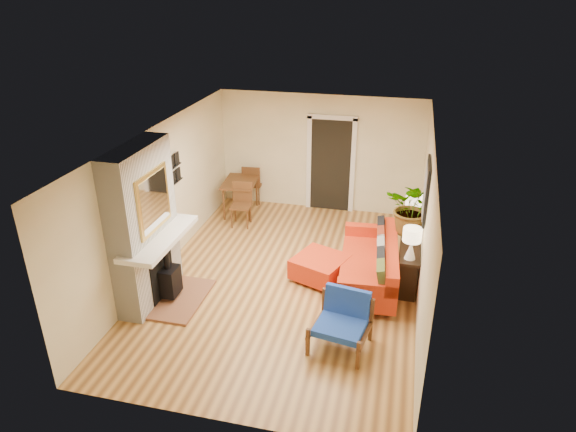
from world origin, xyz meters
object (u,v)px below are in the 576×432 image
object	(u,v)px
lamp_far	(413,204)
houseplant	(413,208)
sofa	(373,264)
lamp_near	(412,240)
ottoman	(320,267)
blue_chair	(343,318)
dining_table	(244,188)
console_table	(410,246)

from	to	relation	value
lamp_far	houseplant	distance (m)	0.56
sofa	lamp_near	xyz separation A→B (m)	(0.58, -0.30, 0.69)
ottoman	lamp_far	distance (m)	2.10
blue_chair	dining_table	world-z (taller)	dining_table
ottoman	blue_chair	xyz separation A→B (m)	(0.62, -1.65, 0.20)
sofa	console_table	xyz separation A→B (m)	(0.58, 0.42, 0.20)
console_table	houseplant	size ratio (longest dim) A/B	1.88
blue_chair	lamp_far	world-z (taller)	lamp_far
dining_table	lamp_far	xyz separation A→B (m)	(3.65, -1.12, 0.46)
ottoman	lamp_near	bearing A→B (deg)	-8.20
console_table	lamp_near	xyz separation A→B (m)	(0.00, -0.72, 0.49)
console_table	blue_chair	bearing A→B (deg)	-111.88
blue_chair	console_table	distance (m)	2.33
console_table	lamp_far	size ratio (longest dim) A/B	3.43
sofa	lamp_near	bearing A→B (deg)	-26.95
lamp_near	sofa	bearing A→B (deg)	153.05
blue_chair	console_table	xyz separation A→B (m)	(0.87, 2.16, 0.14)
console_table	houseplant	xyz separation A→B (m)	(-0.01, 0.19, 0.64)
sofa	console_table	size ratio (longest dim) A/B	1.21
lamp_near	houseplant	bearing A→B (deg)	90.63
dining_table	houseplant	xyz separation A→B (m)	(3.64, -1.66, 0.61)
lamp_near	houseplant	size ratio (longest dim) A/B	0.55
lamp_near	blue_chair	bearing A→B (deg)	-121.09
dining_table	console_table	size ratio (longest dim) A/B	0.94
sofa	houseplant	bearing A→B (deg)	47.25
console_table	lamp_far	world-z (taller)	lamp_far
sofa	blue_chair	bearing A→B (deg)	-99.32
ottoman	houseplant	bearing A→B (deg)	25.30
ottoman	blue_chair	bearing A→B (deg)	-69.28
blue_chair	lamp_far	bearing A→B (deg)	73.31
lamp_near	console_table	bearing A→B (deg)	90.00
sofa	blue_chair	world-z (taller)	sofa
blue_chair	console_table	size ratio (longest dim) A/B	0.48
dining_table	sofa	bearing A→B (deg)	-36.65
ottoman	blue_chair	distance (m)	1.78
ottoman	houseplant	xyz separation A→B (m)	(1.48, 0.70, 0.97)
blue_chair	houseplant	size ratio (longest dim) A/B	0.90
lamp_near	lamp_far	bearing A→B (deg)	90.00
dining_table	houseplant	size ratio (longest dim) A/B	1.77
console_table	lamp_far	bearing A→B (deg)	90.00
ottoman	lamp_near	size ratio (longest dim) A/B	1.98
dining_table	blue_chair	bearing A→B (deg)	-55.28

